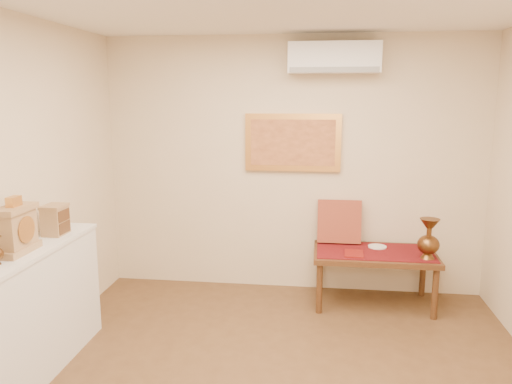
% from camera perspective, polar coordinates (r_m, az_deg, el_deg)
% --- Properties ---
extents(wall_back, '(4.00, 0.02, 2.70)m').
position_cam_1_polar(wall_back, '(5.31, 4.21, 3.00)').
color(wall_back, beige).
rests_on(wall_back, ground).
extents(table_cloth, '(1.14, 0.59, 0.01)m').
position_cam_1_polar(table_cloth, '(5.15, 13.40, -6.61)').
color(table_cloth, maroon).
rests_on(table_cloth, low_table).
extents(brass_urn_tall, '(0.21, 0.21, 0.47)m').
position_cam_1_polar(brass_urn_tall, '(5.00, 19.16, -4.60)').
color(brass_urn_tall, brown).
rests_on(brass_urn_tall, table_cloth).
extents(plate, '(0.19, 0.19, 0.01)m').
position_cam_1_polar(plate, '(5.28, 13.69, -6.09)').
color(plate, white).
rests_on(plate, table_cloth).
extents(menu, '(0.19, 0.26, 0.01)m').
position_cam_1_polar(menu, '(5.00, 11.14, -6.92)').
color(menu, maroon).
rests_on(menu, table_cloth).
extents(cushion, '(0.45, 0.19, 0.46)m').
position_cam_1_polar(cushion, '(5.32, 9.49, -3.33)').
color(cushion, maroon).
rests_on(cushion, table_cloth).
extents(display_ledge, '(0.37, 2.02, 0.98)m').
position_cam_1_polar(display_ledge, '(4.00, -26.07, -13.62)').
color(display_ledge, silver).
rests_on(display_ledge, floor).
extents(mantel_clock, '(0.17, 0.36, 0.41)m').
position_cam_1_polar(mantel_clock, '(3.91, -25.68, -3.84)').
color(mantel_clock, tan).
rests_on(mantel_clock, display_ledge).
extents(wooden_chest, '(0.16, 0.21, 0.24)m').
position_cam_1_polar(wooden_chest, '(4.32, -21.95, -2.94)').
color(wooden_chest, tan).
rests_on(wooden_chest, display_ledge).
extents(low_table, '(1.20, 0.70, 0.55)m').
position_cam_1_polar(low_table, '(5.17, 13.37, -7.35)').
color(low_table, '#533018').
rests_on(low_table, floor).
extents(painting, '(1.00, 0.06, 0.60)m').
position_cam_1_polar(painting, '(5.26, 4.23, 5.66)').
color(painting, gold).
rests_on(painting, wall_back).
extents(ac_unit, '(0.90, 0.25, 0.30)m').
position_cam_1_polar(ac_unit, '(5.14, 8.91, 14.91)').
color(ac_unit, silver).
rests_on(ac_unit, wall_back).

